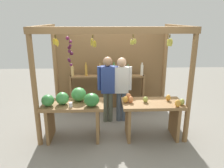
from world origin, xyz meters
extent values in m
plane|color=gray|center=(0.00, 0.00, 0.00)|extent=(12.00, 12.00, 0.00)
cylinder|color=olive|center=(-1.47, -0.90, 1.14)|extent=(0.10, 0.10, 2.28)
cylinder|color=olive|center=(1.47, -0.90, 1.14)|extent=(0.10, 0.10, 2.28)
cylinder|color=olive|center=(-1.47, 0.90, 1.14)|extent=(0.10, 0.10, 2.28)
cylinder|color=olive|center=(1.47, 0.90, 1.14)|extent=(0.10, 0.10, 2.28)
cube|color=olive|center=(0.00, -0.90, 2.22)|extent=(3.03, 0.12, 0.12)
cube|color=olive|center=(-1.47, 0.00, 2.22)|extent=(0.12, 1.90, 0.12)
cube|color=olive|center=(1.47, 0.00, 2.22)|extent=(0.12, 1.90, 0.12)
cube|color=brown|center=(0.00, 0.92, 1.03)|extent=(2.93, 0.04, 2.06)
cylinder|color=brown|center=(0.37, -0.75, 2.11)|extent=(0.02, 0.02, 0.06)
ellipsoid|color=#D1CC4C|center=(0.41, -0.75, 2.02)|extent=(0.04, 0.05, 0.11)
ellipsoid|color=#D1CC4C|center=(0.38, -0.73, 2.00)|extent=(0.05, 0.04, 0.11)
ellipsoid|color=#D1CC4C|center=(0.33, -0.73, 2.01)|extent=(0.05, 0.06, 0.11)
ellipsoid|color=#D1CC4C|center=(0.34, -0.77, 2.01)|extent=(0.05, 0.05, 0.11)
ellipsoid|color=#D1CC4C|center=(0.38, -0.78, 2.03)|extent=(0.05, 0.04, 0.11)
cylinder|color=brown|center=(1.03, -0.80, 2.11)|extent=(0.02, 0.02, 0.06)
ellipsoid|color=#D1CC4C|center=(1.07, -0.80, 1.99)|extent=(0.04, 0.06, 0.13)
ellipsoid|color=#D1CC4C|center=(1.05, -0.77, 2.01)|extent=(0.06, 0.06, 0.14)
ellipsoid|color=#D1CC4C|center=(1.04, -0.76, 1.99)|extent=(0.07, 0.05, 0.14)
ellipsoid|color=#D1CC4C|center=(1.02, -0.78, 2.00)|extent=(0.06, 0.05, 0.14)
ellipsoid|color=#D1CC4C|center=(1.00, -0.79, 1.99)|extent=(0.05, 0.08, 0.14)
ellipsoid|color=#D1CC4C|center=(1.01, -0.81, 2.00)|extent=(0.05, 0.06, 0.14)
ellipsoid|color=#D1CC4C|center=(1.01, -0.82, 1.99)|extent=(0.07, 0.06, 0.14)
ellipsoid|color=#D1CC4C|center=(1.03, -0.83, 2.01)|extent=(0.08, 0.04, 0.13)
ellipsoid|color=#D1CC4C|center=(1.05, -0.82, 1.99)|extent=(0.06, 0.07, 0.14)
cylinder|color=brown|center=(-0.37, -0.80, 2.11)|extent=(0.02, 0.02, 0.06)
ellipsoid|color=gold|center=(-0.32, -0.80, 1.98)|extent=(0.04, 0.09, 0.14)
ellipsoid|color=gold|center=(-0.35, -0.76, 1.98)|extent=(0.07, 0.05, 0.15)
ellipsoid|color=gold|center=(-0.39, -0.77, 2.01)|extent=(0.06, 0.06, 0.15)
ellipsoid|color=gold|center=(-0.39, -0.80, 2.01)|extent=(0.04, 0.06, 0.14)
ellipsoid|color=gold|center=(-0.38, -0.83, 2.00)|extent=(0.08, 0.05, 0.15)
ellipsoid|color=gold|center=(-0.35, -0.83, 1.99)|extent=(0.08, 0.06, 0.15)
cylinder|color=brown|center=(-1.03, -0.84, 2.11)|extent=(0.02, 0.02, 0.06)
ellipsoid|color=gold|center=(-0.99, -0.84, 2.01)|extent=(0.04, 0.07, 0.12)
ellipsoid|color=gold|center=(-1.00, -0.80, 2.00)|extent=(0.06, 0.05, 0.12)
ellipsoid|color=gold|center=(-1.03, -0.80, 2.02)|extent=(0.05, 0.04, 0.12)
ellipsoid|color=gold|center=(-1.05, -0.83, 2.03)|extent=(0.05, 0.07, 0.12)
ellipsoid|color=gold|center=(-1.06, -0.85, 2.03)|extent=(0.05, 0.06, 0.12)
ellipsoid|color=gold|center=(-1.03, -0.87, 2.02)|extent=(0.05, 0.04, 0.12)
ellipsoid|color=gold|center=(-1.00, -0.86, 1.99)|extent=(0.07, 0.07, 0.12)
cylinder|color=#4C422D|center=(-0.83, -0.60, 1.87)|extent=(0.01, 0.01, 0.55)
sphere|color=#601E42|center=(-0.85, -0.59, 2.06)|extent=(0.07, 0.07, 0.07)
sphere|color=#601E42|center=(-0.80, -0.59, 2.00)|extent=(0.06, 0.06, 0.06)
sphere|color=#511938|center=(-0.80, -0.63, 1.93)|extent=(0.06, 0.06, 0.06)
sphere|color=#47142D|center=(-0.83, -0.61, 1.89)|extent=(0.07, 0.07, 0.07)
sphere|color=#511938|center=(-0.83, -0.60, 1.82)|extent=(0.06, 0.06, 0.06)
sphere|color=#47142D|center=(-0.80, -0.58, 1.77)|extent=(0.07, 0.07, 0.07)
sphere|color=#511938|center=(-0.85, -0.59, 1.66)|extent=(0.06, 0.06, 0.06)
sphere|color=#47142D|center=(-0.84, -0.59, 1.63)|extent=(0.06, 0.06, 0.06)
sphere|color=#601E42|center=(-0.81, -0.60, 1.55)|extent=(0.06, 0.06, 0.06)
cube|color=olive|center=(-0.81, -0.68, 0.75)|extent=(1.23, 0.64, 0.06)
cube|color=olive|center=(-1.30, -0.68, 0.36)|extent=(0.06, 0.58, 0.72)
cube|color=olive|center=(-0.31, -0.68, 0.36)|extent=(0.06, 0.58, 0.72)
ellipsoid|color=#38843D|center=(-1.27, -0.80, 0.90)|extent=(0.25, 0.25, 0.23)
ellipsoid|color=#429347|center=(-0.70, -0.55, 0.92)|extent=(0.35, 0.35, 0.29)
ellipsoid|color=#429347|center=(-1.00, -0.72, 0.91)|extent=(0.34, 0.34, 0.25)
ellipsoid|color=#2D7533|center=(-0.42, -0.83, 0.91)|extent=(0.42, 0.42, 0.26)
cylinder|color=white|center=(-0.83, -0.86, 0.83)|extent=(0.07, 0.07, 0.09)
cube|color=olive|center=(0.81, -0.68, 0.75)|extent=(1.23, 0.64, 0.06)
cube|color=olive|center=(0.31, -0.68, 0.36)|extent=(0.06, 0.58, 0.72)
cube|color=olive|center=(1.30, -0.68, 0.36)|extent=(0.06, 0.58, 0.72)
ellipsoid|color=#E07F47|center=(0.36, -0.69, 0.85)|extent=(0.13, 0.13, 0.14)
ellipsoid|color=#E07F47|center=(0.34, -0.49, 0.85)|extent=(0.12, 0.12, 0.13)
ellipsoid|color=#A8B24C|center=(0.66, -0.68, 0.84)|extent=(0.12, 0.12, 0.12)
ellipsoid|color=gold|center=(0.26, -0.67, 0.85)|extent=(0.17, 0.17, 0.14)
ellipsoid|color=gold|center=(1.15, -0.60, 0.85)|extent=(0.14, 0.14, 0.13)
ellipsoid|color=#A8B24C|center=(1.35, -0.84, 0.84)|extent=(0.15, 0.15, 0.13)
ellipsoid|color=gold|center=(1.24, -0.94, 0.85)|extent=(0.11, 0.11, 0.15)
cube|color=olive|center=(-1.04, 0.68, 0.50)|extent=(0.05, 0.20, 1.00)
cube|color=olive|center=(0.86, 0.68, 0.50)|extent=(0.05, 0.20, 1.00)
cube|color=olive|center=(-0.09, 0.68, 0.98)|extent=(1.91, 0.22, 0.04)
cylinder|color=#D8B266|center=(-0.98, 0.68, 1.12)|extent=(0.07, 0.07, 0.25)
cylinder|color=#D8B266|center=(-0.98, 0.68, 1.28)|extent=(0.03, 0.03, 0.06)
cylinder|color=gold|center=(-0.63, 0.68, 1.14)|extent=(0.06, 0.06, 0.29)
cylinder|color=gold|center=(-0.63, 0.68, 1.32)|extent=(0.03, 0.03, 0.06)
cylinder|color=#D8B266|center=(-0.28, 0.68, 1.13)|extent=(0.06, 0.06, 0.26)
cylinder|color=#D8B266|center=(-0.28, 0.68, 1.29)|extent=(0.03, 0.03, 0.06)
cylinder|color=#338C4C|center=(0.08, 0.68, 1.14)|extent=(0.06, 0.06, 0.29)
cylinder|color=#338C4C|center=(0.08, 0.68, 1.32)|extent=(0.03, 0.03, 0.06)
cylinder|color=#338C4C|center=(0.45, 0.68, 1.11)|extent=(0.07, 0.07, 0.22)
cylinder|color=#338C4C|center=(0.45, 0.68, 1.25)|extent=(0.03, 0.03, 0.06)
cylinder|color=silver|center=(0.81, 0.68, 1.14)|extent=(0.07, 0.07, 0.27)
cylinder|color=silver|center=(0.81, 0.68, 1.30)|extent=(0.03, 0.03, 0.06)
cylinder|color=#575E4D|center=(-0.15, 0.07, 0.37)|extent=(0.11, 0.11, 0.75)
cylinder|color=#575E4D|center=(-0.03, 0.07, 0.37)|extent=(0.11, 0.11, 0.75)
cube|color=#2D428C|center=(-0.09, 0.07, 1.06)|extent=(0.32, 0.19, 0.63)
cylinder|color=#2D428C|center=(-0.29, 0.07, 1.09)|extent=(0.08, 0.08, 0.57)
cylinder|color=#2D428C|center=(0.11, 0.07, 1.09)|extent=(0.08, 0.08, 0.57)
sphere|color=#997051|center=(-0.09, 0.07, 1.49)|extent=(0.22, 0.22, 0.22)
cylinder|color=#4F5C6D|center=(0.17, 0.10, 0.37)|extent=(0.11, 0.11, 0.74)
cylinder|color=#4F5C6D|center=(0.29, 0.10, 0.37)|extent=(0.11, 0.11, 0.74)
cube|color=white|center=(0.23, 0.10, 1.05)|extent=(0.32, 0.19, 0.62)
cylinder|color=white|center=(0.03, 0.10, 1.08)|extent=(0.08, 0.08, 0.56)
cylinder|color=white|center=(0.43, 0.10, 1.08)|extent=(0.08, 0.08, 0.56)
sphere|color=tan|center=(0.23, 0.10, 1.46)|extent=(0.21, 0.21, 0.21)
camera|label=1|loc=(-0.17, -4.76, 2.42)|focal=34.71mm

